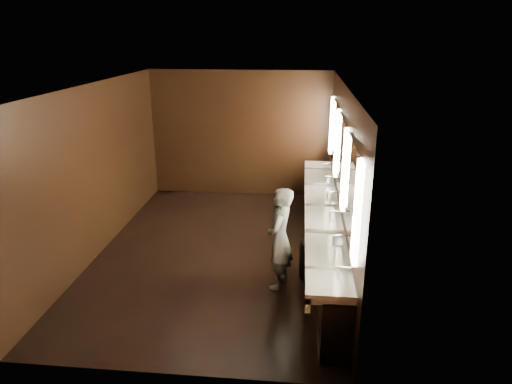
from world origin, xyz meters
TOP-DOWN VIEW (x-y plane):
  - floor at (0.00, 0.00)m, footprint 6.00×6.00m
  - ceiling at (0.00, 0.00)m, footprint 4.00×6.00m
  - wall_back at (0.00, 3.00)m, footprint 4.00×0.02m
  - wall_front at (0.00, -3.00)m, footprint 4.00×0.02m
  - wall_left at (-2.00, 0.00)m, footprint 0.02×6.00m
  - wall_right at (2.00, 0.00)m, footprint 0.02×6.00m
  - sink_counter at (1.79, 0.00)m, footprint 0.55×5.40m
  - mirror_band at (1.98, -0.00)m, footprint 0.06×5.03m
  - person at (1.10, -1.01)m, footprint 0.48×0.62m
  - trash_bin at (1.58, -0.71)m, footprint 0.45×0.45m

SIDE VIEW (x-z plane):
  - floor at x=0.00m, z-range 0.00..0.00m
  - trash_bin at x=1.58m, z-range 0.00..0.59m
  - sink_counter at x=1.79m, z-range -0.01..1.00m
  - person at x=1.10m, z-range 0.00..1.52m
  - wall_back at x=0.00m, z-range 0.00..2.80m
  - wall_front at x=0.00m, z-range 0.00..2.80m
  - wall_left at x=-2.00m, z-range 0.00..2.80m
  - wall_right at x=2.00m, z-range 0.00..2.80m
  - mirror_band at x=1.98m, z-range 1.17..2.32m
  - ceiling at x=0.00m, z-range 2.79..2.81m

